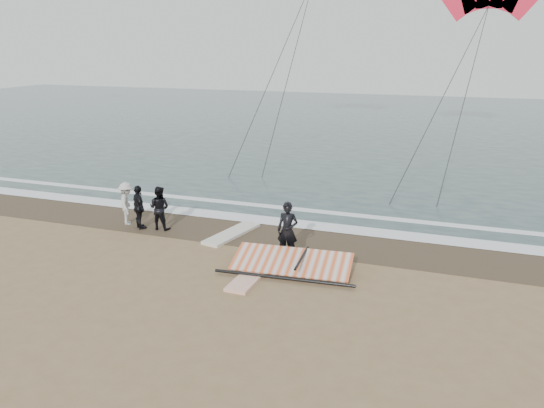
{
  "coord_description": "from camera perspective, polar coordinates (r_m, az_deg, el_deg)",
  "views": [
    {
      "loc": [
        5.41,
        -11.63,
        6.26
      ],
      "look_at": [
        0.26,
        3.0,
        1.6
      ],
      "focal_mm": 35.0,
      "sensor_mm": 36.0,
      "label": 1
    }
  ],
  "objects": [
    {
      "name": "board_white",
      "position": [
        15.04,
        -2.24,
        -7.69
      ],
      "size": [
        0.71,
        2.27,
        0.09
      ],
      "primitive_type": "cube",
      "rotation": [
        0.0,
        0.0,
        -0.04
      ],
      "color": "silver",
      "rests_on": "ground"
    },
    {
      "name": "foam_near",
      "position": [
        19.37,
        2.13,
        -2.05
      ],
      "size": [
        120.0,
        0.9,
        0.01
      ],
      "primitive_type": "cube",
      "color": "white",
      "rests_on": "sea"
    },
    {
      "name": "wet_sand",
      "position": [
        18.12,
        0.8,
        -3.46
      ],
      "size": [
        120.0,
        2.8,
        0.01
      ],
      "primitive_type": "cube",
      "color": "#4C3D2B",
      "rests_on": "ground"
    },
    {
      "name": "man_main",
      "position": [
        16.06,
        1.68,
        -2.85
      ],
      "size": [
        0.65,
        0.44,
        1.77
      ],
      "primitive_type": "imported",
      "rotation": [
        0.0,
        0.0,
        0.02
      ],
      "color": "black",
      "rests_on": "ground"
    },
    {
      "name": "ground",
      "position": [
        14.27,
        -5.05,
        -9.36
      ],
      "size": [
        120.0,
        120.0,
        0.0
      ],
      "primitive_type": "plane",
      "color": "#8C704C",
      "rests_on": "ground"
    },
    {
      "name": "foam_far",
      "position": [
        20.92,
        3.52,
        -0.64
      ],
      "size": [
        120.0,
        0.45,
        0.01
      ],
      "primitive_type": "cube",
      "color": "white",
      "rests_on": "sea"
    },
    {
      "name": "trio_cluster",
      "position": [
        19.38,
        -13.98,
        -0.19
      ],
      "size": [
        2.3,
        1.32,
        1.58
      ],
      "color": "black",
      "rests_on": "ground"
    },
    {
      "name": "sea",
      "position": [
        45.39,
        12.5,
        8.42
      ],
      "size": [
        120.0,
        54.0,
        0.02
      ],
      "primitive_type": "cube",
      "color": "#233838",
      "rests_on": "ground"
    },
    {
      "name": "board_cream",
      "position": [
        18.26,
        -4.33,
        -3.2
      ],
      "size": [
        1.21,
        2.62,
        0.11
      ],
      "primitive_type": "cube",
      "rotation": [
        0.0,
        0.0,
        -0.22
      ],
      "color": "beige",
      "rests_on": "ground"
    },
    {
      "name": "kite_red",
      "position": [
        36.5,
        22.33,
        19.61
      ],
      "size": [
        6.5,
        7.84,
        17.97
      ],
      "color": "red",
      "rests_on": "ground"
    },
    {
      "name": "sail_rig",
      "position": [
        15.51,
        2.05,
        -6.31
      ],
      "size": [
        3.97,
        1.93,
        0.49
      ],
      "color": "black",
      "rests_on": "ground"
    }
  ]
}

